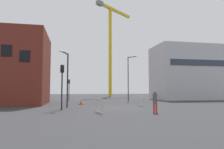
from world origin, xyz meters
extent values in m
plane|color=#333335|center=(0.00, 0.00, 0.00)|extent=(160.00, 160.00, 0.00)
cube|color=maroon|center=(-13.05, 7.43, 4.61)|extent=(9.50, 8.98, 9.22)
cube|color=black|center=(-12.10, 2.91, 6.13)|extent=(1.10, 0.06, 1.30)
cube|color=black|center=(-10.20, 2.91, 5.57)|extent=(1.10, 0.06, 1.30)
cube|color=#B7B7BC|center=(17.32, 15.90, 5.22)|extent=(13.05, 7.71, 10.44)
cube|color=#2D3847|center=(17.32, 12.00, 6.75)|extent=(10.96, 0.08, 1.10)
cylinder|color=gold|center=(5.60, 35.95, 12.52)|extent=(0.90, 0.90, 25.04)
cube|color=gold|center=(7.49, 37.51, 25.44)|extent=(11.25, 9.46, 0.70)
cube|color=slate|center=(2.14, 33.09, 25.44)|extent=(2.15, 2.07, 1.10)
cylinder|color=#232326|center=(4.04, 11.50, 3.65)|extent=(0.14, 0.14, 7.31)
cube|color=#232326|center=(4.59, 10.91, 7.21)|extent=(1.17, 1.25, 0.10)
ellipsoid|color=silver|center=(5.14, 10.32, 7.19)|extent=(0.44, 0.24, 0.16)
cylinder|color=black|center=(-5.49, 1.02, 2.85)|extent=(0.14, 0.14, 5.70)
cube|color=black|center=(-5.78, 0.12, 5.60)|extent=(0.68, 1.82, 0.10)
ellipsoid|color=silver|center=(-6.07, -0.77, 5.58)|extent=(0.44, 0.24, 0.16)
cylinder|color=black|center=(-5.91, -2.09, 1.69)|extent=(0.12, 0.12, 3.38)
cube|color=black|center=(-5.91, -2.09, 3.73)|extent=(0.36, 0.37, 0.70)
sphere|color=red|center=(-5.81, -2.24, 3.95)|extent=(0.11, 0.11, 0.11)
sphere|color=#3C2905|center=(-5.81, -2.24, 3.73)|extent=(0.11, 0.11, 0.11)
sphere|color=#07330F|center=(-5.81, -2.24, 3.51)|extent=(0.11, 0.11, 0.11)
cylinder|color=#2D2D30|center=(-5.47, 14.85, 1.46)|extent=(0.12, 0.12, 2.93)
cube|color=#2D2D30|center=(-5.47, 14.85, 3.28)|extent=(0.31, 0.34, 0.70)
sphere|color=red|center=(-5.42, 15.02, 3.50)|extent=(0.11, 0.11, 0.11)
sphere|color=#3C2905|center=(-5.42, 15.02, 3.28)|extent=(0.11, 0.11, 0.11)
sphere|color=#07330F|center=(-5.42, 15.02, 3.06)|extent=(0.11, 0.11, 0.11)
cylinder|color=red|center=(1.49, -5.85, 0.42)|extent=(0.14, 0.14, 0.84)
cylinder|color=red|center=(1.29, -5.84, 0.42)|extent=(0.14, 0.14, 0.84)
cylinder|color=#4C4C51|center=(1.39, -5.85, 1.20)|extent=(0.34, 0.34, 0.70)
sphere|color=#8C6647|center=(1.39, -5.85, 1.66)|extent=(0.23, 0.23, 0.23)
cube|color=#9EA0A5|center=(-2.92, -4.92, 1.05)|extent=(0.32, 2.04, 0.06)
cube|color=#9EA0A5|center=(-2.92, -4.92, 0.10)|extent=(0.32, 2.04, 0.06)
cylinder|color=#9EA0A5|center=(-2.80, -5.83, 0.53)|extent=(0.04, 0.04, 1.05)
cylinder|color=#9EA0A5|center=(-2.92, -4.92, 0.53)|extent=(0.04, 0.04, 1.05)
cylinder|color=#9EA0A5|center=(-3.03, -4.00, 0.53)|extent=(0.04, 0.04, 1.05)
cube|color=#9EA0A5|center=(2.65, 1.29, 1.05)|extent=(0.06, 1.99, 0.06)
cube|color=#9EA0A5|center=(2.65, 1.29, 0.10)|extent=(0.06, 1.99, 0.06)
cylinder|color=#9EA0A5|center=(2.65, 0.39, 0.53)|extent=(0.04, 0.04, 1.05)
cylinder|color=#9EA0A5|center=(2.65, 1.29, 0.53)|extent=(0.04, 0.04, 1.05)
cylinder|color=#9EA0A5|center=(2.64, 2.19, 0.53)|extent=(0.04, 0.04, 1.05)
cube|color=black|center=(-3.82, 5.49, 0.01)|extent=(0.60, 0.60, 0.03)
cone|color=#E55B0F|center=(-3.82, 5.49, 0.30)|extent=(0.46, 0.46, 0.60)
camera|label=1|loc=(-5.07, -21.26, 1.79)|focal=33.26mm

